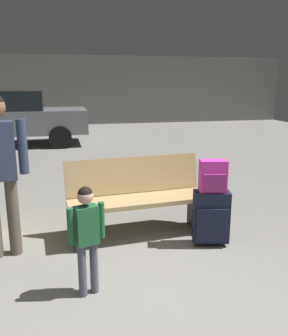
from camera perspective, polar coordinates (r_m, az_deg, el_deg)
ground_plane at (r=6.54m, az=-6.36°, el=-2.26°), size 18.00×18.00×0.10m
garage_back_wall at (r=15.13m, az=-10.36°, el=12.19°), size 18.00×0.12×2.80m
bench at (r=4.07m, az=-1.00°, el=-4.85°), size 1.64×0.66×0.89m
suitcase at (r=3.93m, az=10.73°, el=-7.70°), size 0.42×0.30×0.60m
backpack_bright at (r=3.79m, az=11.03°, el=-1.35°), size 0.31×0.24×0.34m
child at (r=2.93m, az=-9.26°, el=-9.77°), size 0.30×0.18×0.94m
parked_car_far at (r=10.56m, az=-20.83°, el=7.74°), size 4.12×1.84×1.51m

